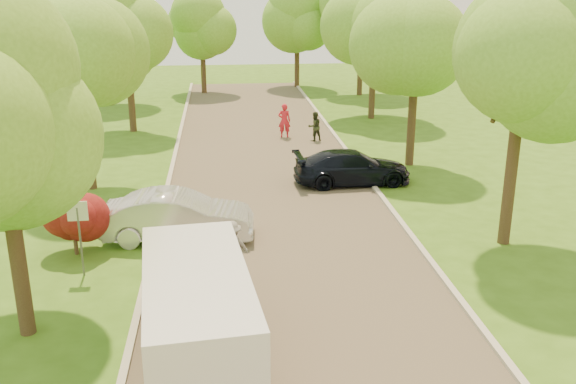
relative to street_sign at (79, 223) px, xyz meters
name	(u,v)px	position (x,y,z in m)	size (l,w,h in m)	color
ground	(310,340)	(5.80, -4.00, -1.56)	(100.00, 100.00, 0.00)	#396217
road	(278,217)	(5.80, 4.00, -1.56)	(8.00, 60.00, 0.01)	#4C4438
curb_left	(160,220)	(1.75, 4.00, -1.50)	(0.18, 60.00, 0.12)	#B2AD9E
curb_right	(392,211)	(9.85, 4.00, -1.50)	(0.18, 60.00, 0.12)	#B2AD9E
street_sign	(79,223)	(0.00, 0.00, 0.00)	(0.55, 0.06, 2.17)	#59595E
red_shrub	(73,220)	(-0.50, 1.50, -0.47)	(1.70, 1.70, 1.95)	#382619
tree_l_mida	(7,114)	(-0.50, -3.00, 3.61)	(4.71, 4.60, 7.39)	#382619
tree_l_midb	(86,71)	(-1.01, 8.00, 3.02)	(4.30, 4.20, 6.62)	#382619
tree_l_far	(130,27)	(-0.59, 18.00, 3.90)	(4.92, 4.80, 7.79)	#382619
tree_r_mida	(531,64)	(12.82, 1.00, 3.97)	(5.13, 5.00, 7.95)	#382619
tree_r_midb	(420,53)	(12.40, 10.00, 3.32)	(4.51, 4.40, 7.01)	#382619
tree_r_far	(379,16)	(13.03, 20.00, 4.27)	(5.33, 5.20, 8.34)	#382619
tree_bg_a	(108,21)	(-2.98, 26.00, 3.75)	(5.12, 5.00, 7.72)	#382619
tree_bg_b	(365,14)	(14.02, 28.00, 3.97)	(5.12, 5.00, 7.95)	#382619
tree_bg_c	(204,21)	(3.01, 30.00, 3.46)	(4.92, 4.80, 7.33)	#382619
tree_bg_d	(300,15)	(10.02, 32.00, 3.75)	(5.12, 5.00, 7.72)	#382619
minivan	(197,312)	(3.30, -4.43, -0.47)	(2.74, 5.78, 2.08)	white
silver_sedan	(178,216)	(2.50, 2.34, -0.79)	(1.64, 4.70, 1.55)	silver
dark_sedan	(352,167)	(9.10, 7.52, -0.89)	(1.90, 4.68, 1.36)	black
longboard	(232,274)	(4.11, -0.56, -1.48)	(0.53, 0.81, 0.09)	black
skateboarder	(232,248)	(4.11, -0.56, -0.69)	(1.00, 0.57, 1.55)	slate
person_striped	(284,121)	(7.20, 15.72, -0.68)	(0.65, 0.42, 1.77)	red
person_olive	(315,127)	(8.64, 14.76, -0.81)	(0.73, 0.57, 1.50)	#29311D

